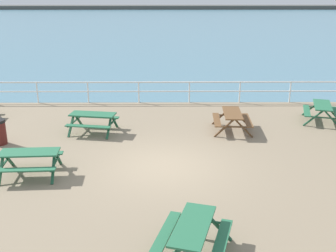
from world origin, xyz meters
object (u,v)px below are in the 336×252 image
picnic_table_near_left (30,157)px  picnic_table_far_left (193,232)px  picnic_table_corner (322,109)px  picnic_table_mid_centre (93,118)px  picnic_table_seaward (232,117)px

picnic_table_near_left → picnic_table_far_left: size_ratio=0.87×
picnic_table_corner → picnic_table_mid_centre: bearing=113.3°
picnic_table_far_left → picnic_table_corner: same height
picnic_table_far_left → picnic_table_mid_centre: bearing=39.9°
picnic_table_near_left → picnic_table_far_left: (4.80, -4.12, 0.00)m
picnic_table_far_left → picnic_table_seaward: bearing=1.9°
picnic_table_far_left → picnic_table_seaward: 8.47m
picnic_table_far_left → picnic_table_corner: bearing=-17.2°
picnic_table_near_left → picnic_table_corner: (11.02, 5.21, 0.00)m
picnic_table_near_left → picnic_table_seaward: size_ratio=1.00×
picnic_table_near_left → picnic_table_mid_centre: 4.16m
picnic_table_mid_centre → picnic_table_far_left: size_ratio=0.94×
picnic_table_far_left → picnic_table_corner: size_ratio=1.00×
picnic_table_near_left → picnic_table_corner: bearing=22.2°
picnic_table_seaward → picnic_table_corner: (4.08, 1.13, 0.00)m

